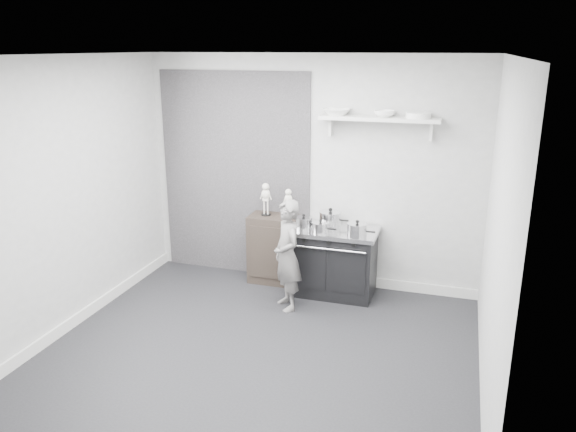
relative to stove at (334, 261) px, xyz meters
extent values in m
plane|color=black|center=(-0.38, -1.48, -0.40)|extent=(4.00, 4.00, 0.00)
cube|color=#A2A29F|center=(-0.38, 0.32, 0.95)|extent=(4.00, 0.02, 2.70)
cube|color=#A2A29F|center=(-0.38, -3.28, 0.95)|extent=(4.00, 0.02, 2.70)
cube|color=#A2A29F|center=(-2.38, -1.48, 0.95)|extent=(0.02, 3.60, 2.70)
cube|color=#A2A29F|center=(1.62, -1.48, 0.95)|extent=(0.02, 3.60, 2.70)
cube|color=silver|center=(-0.38, -1.48, 2.30)|extent=(4.00, 3.60, 0.02)
cube|color=black|center=(-1.33, 0.31, 0.85)|extent=(1.90, 0.02, 2.50)
cube|color=silver|center=(0.62, 0.30, -0.34)|extent=(2.00, 0.03, 0.12)
cube|color=silver|center=(-2.36, -1.48, -0.34)|extent=(0.03, 3.60, 0.12)
cube|color=silver|center=(0.42, 0.19, 1.62)|extent=(1.30, 0.26, 0.04)
cube|color=silver|center=(-0.13, 0.26, 1.50)|extent=(0.03, 0.12, 0.20)
cube|color=silver|center=(0.97, 0.26, 1.50)|extent=(0.03, 0.12, 0.20)
cube|color=black|center=(0.00, 0.00, -0.03)|extent=(0.92, 0.55, 0.74)
cube|color=silver|center=(0.00, 0.00, 0.37)|extent=(0.98, 0.59, 0.05)
cube|color=black|center=(-0.22, -0.27, -0.01)|extent=(0.39, 0.02, 0.48)
cube|color=black|center=(0.22, -0.27, -0.01)|extent=(0.39, 0.02, 0.48)
cylinder|color=silver|center=(0.00, -0.30, 0.25)|extent=(0.83, 0.02, 0.02)
cylinder|color=black|center=(-0.28, -0.29, 0.32)|extent=(0.04, 0.03, 0.04)
cylinder|color=black|center=(0.00, -0.29, 0.32)|extent=(0.04, 0.03, 0.04)
cylinder|color=black|center=(0.28, -0.29, 0.32)|extent=(0.04, 0.03, 0.04)
cube|color=black|center=(-0.74, 0.13, 0.02)|extent=(0.64, 0.37, 0.83)
imported|color=slate|center=(-0.40, -0.52, 0.22)|extent=(0.50, 0.53, 1.22)
cylinder|color=silver|center=(-0.34, -0.11, 0.45)|extent=(0.20, 0.20, 0.13)
cylinder|color=silver|center=(-0.34, -0.11, 0.53)|extent=(0.20, 0.20, 0.01)
sphere|color=black|center=(-0.34, -0.11, 0.55)|extent=(0.04, 0.04, 0.04)
cylinder|color=black|center=(-0.20, -0.11, 0.45)|extent=(0.10, 0.02, 0.02)
cylinder|color=silver|center=(-0.08, 0.12, 0.46)|extent=(0.25, 0.25, 0.15)
cylinder|color=silver|center=(-0.08, 0.12, 0.55)|extent=(0.26, 0.26, 0.01)
sphere|color=black|center=(-0.08, 0.12, 0.58)|extent=(0.04, 0.04, 0.04)
cylinder|color=black|center=(0.08, 0.12, 0.46)|extent=(0.10, 0.02, 0.02)
cylinder|color=silver|center=(0.29, -0.18, 0.46)|extent=(0.22, 0.22, 0.13)
cylinder|color=silver|center=(0.29, -0.18, 0.53)|extent=(0.22, 0.22, 0.01)
sphere|color=black|center=(0.29, -0.18, 0.56)|extent=(0.04, 0.04, 0.04)
cylinder|color=black|center=(0.44, -0.18, 0.46)|extent=(0.10, 0.02, 0.02)
cylinder|color=silver|center=(-0.13, -0.16, 0.44)|extent=(0.18, 0.18, 0.10)
cylinder|color=silver|center=(-0.13, -0.16, 0.50)|extent=(0.19, 0.19, 0.01)
sphere|color=black|center=(-0.13, -0.16, 0.52)|extent=(0.03, 0.03, 0.03)
cylinder|color=black|center=(0.01, -0.16, 0.44)|extent=(0.10, 0.02, 0.02)
imported|color=white|center=(-0.05, 0.19, 1.68)|extent=(0.30, 0.30, 0.07)
imported|color=white|center=(0.47, 0.19, 1.68)|extent=(0.22, 0.22, 0.07)
cylinder|color=white|center=(0.83, 0.19, 1.67)|extent=(0.26, 0.26, 0.06)
camera|label=1|loc=(1.30, -5.91, 2.37)|focal=35.00mm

